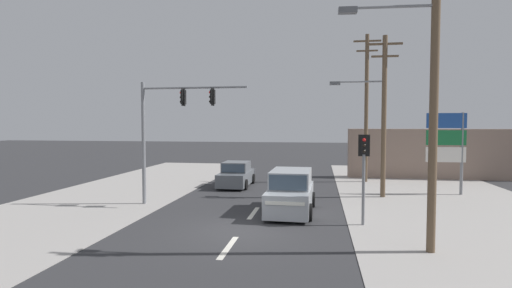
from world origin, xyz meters
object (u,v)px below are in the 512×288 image
utility_pole_foreground_right (430,70)px  utility_pole_midground_right (381,111)px  utility_pole_background_right (366,105)px  traffic_signal_mast (168,120)px  sedan_oncoming_near (236,175)px  shopping_plaza_sign (446,142)px  suv_crossing_left (291,193)px  pedestal_signal_right_kerb (364,164)px

utility_pole_foreground_right → utility_pole_midground_right: size_ratio=1.21×
utility_pole_background_right → traffic_signal_mast: utility_pole_background_right is taller
traffic_signal_mast → sedan_oncoming_near: 7.45m
traffic_signal_mast → shopping_plaza_sign: size_ratio=1.30×
utility_pole_foreground_right → traffic_signal_mast: 12.03m
shopping_plaza_sign → suv_crossing_left: bearing=-144.7°
pedestal_signal_right_kerb → shopping_plaza_sign: 9.37m
traffic_signal_mast → sedan_oncoming_near: (2.04, 6.28, -3.44)m
utility_pole_foreground_right → shopping_plaza_sign: 11.70m
utility_pole_background_right → sedan_oncoming_near: bearing=-159.1°
utility_pole_foreground_right → utility_pole_midground_right: (-0.04, 9.37, -0.91)m
utility_pole_background_right → traffic_signal_mast: bearing=-137.6°
utility_pole_midground_right → shopping_plaza_sign: utility_pole_midground_right is taller
utility_pole_foreground_right → utility_pole_midground_right: 9.41m
sedan_oncoming_near → traffic_signal_mast: bearing=-108.0°
sedan_oncoming_near → utility_pole_background_right: bearing=20.9°
sedan_oncoming_near → pedestal_signal_right_kerb: bearing=-51.9°
utility_pole_midground_right → pedestal_signal_right_kerb: (-1.54, -6.30, -2.27)m
traffic_signal_mast → sedan_oncoming_near: traffic_signal_mast is taller
traffic_signal_mast → sedan_oncoming_near: size_ratio=1.41×
utility_pole_midground_right → utility_pole_background_right: size_ratio=0.87×
pedestal_signal_right_kerb → utility_pole_background_right: bearing=83.3°
pedestal_signal_right_kerb → shopping_plaza_sign: bearing=55.7°
utility_pole_midground_right → pedestal_signal_right_kerb: bearing=-103.8°
suv_crossing_left → utility_pole_background_right: bearing=66.6°
shopping_plaza_sign → sedan_oncoming_near: shopping_plaza_sign is taller
shopping_plaza_sign → utility_pole_midground_right: bearing=-159.1°
utility_pole_background_right → sedan_oncoming_near: 10.00m
utility_pole_background_right → traffic_signal_mast: (-10.37, -9.46, -1.08)m
utility_pole_foreground_right → shopping_plaza_sign: size_ratio=2.27×
pedestal_signal_right_kerb → suv_crossing_left: 3.84m
utility_pole_background_right → suv_crossing_left: (-4.38, -10.13, -4.34)m
utility_pole_foreground_right → utility_pole_midground_right: utility_pole_foreground_right is taller
shopping_plaza_sign → sedan_oncoming_near: bearing=174.9°
utility_pole_foreground_right → pedestal_signal_right_kerb: utility_pole_foreground_right is taller
utility_pole_midground_right → traffic_signal_mast: 11.17m
traffic_signal_mast → shopping_plaza_sign: bearing=20.0°
utility_pole_foreground_right → pedestal_signal_right_kerb: (-1.58, 3.06, -3.18)m
utility_pole_foreground_right → traffic_signal_mast: size_ratio=1.74×
utility_pole_background_right → utility_pole_midground_right: bearing=-88.7°
traffic_signal_mast → pedestal_signal_right_kerb: 9.47m
utility_pole_foreground_right → suv_crossing_left: 8.21m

